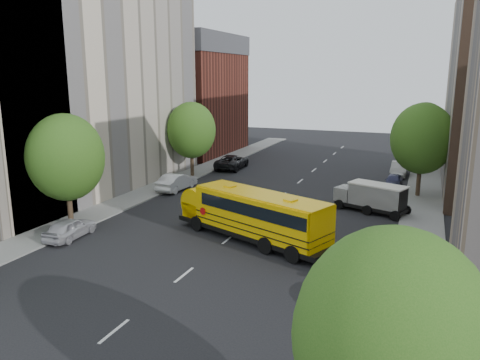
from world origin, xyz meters
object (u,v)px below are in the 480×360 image
Objects in this scene: street_tree_3 at (392,339)px; parked_car_1 at (177,182)px; street_tree_4 at (422,139)px; school_bus at (251,212)px; street_tree_1 at (66,157)px; parked_car_3 at (368,304)px; parked_car_4 at (394,181)px; parked_car_5 at (399,169)px; street_tree_5 at (424,128)px; parked_car_0 at (70,228)px; street_tree_2 at (191,130)px; safari_truck at (372,197)px; parked_car_2 at (232,162)px.

street_tree_3 reaches higher than parked_car_1.
parked_car_1 is at bearing -164.44° from street_tree_4.
street_tree_4 is 0.69× the size of school_bus.
street_tree_1 is 1.65× the size of parked_car_3.
parked_car_4 is 5.78m from parked_car_5.
street_tree_3 is 34.90m from parked_car_4.
parked_car_5 reaches higher than parked_car_4.
street_tree_1 reaches higher than street_tree_5.
street_tree_5 is (-0.00, 12.00, -0.37)m from street_tree_4.
street_tree_3 is 1.90× the size of parked_car_4.
street_tree_2 is at bearing -89.92° from parked_car_0.
street_tree_4 is 18.57m from school_bus.
street_tree_1 reaches higher than street_tree_2.
street_tree_3 is 26.14m from safari_truck.
street_tree_2 is at bearing -172.61° from parked_car_4.
parked_car_2 is at bearing 67.98° from street_tree_2.
parked_car_3 is 1.08× the size of parked_car_5.
street_tree_4 is (0.00, 32.00, 0.62)m from street_tree_3.
street_tree_2 is 1.03× the size of street_tree_5.
street_tree_4 is 12.01m from street_tree_5.
school_bus is 23.32m from parked_car_2.
parked_car_3 is at bearing -20.70° from school_bus.
parked_car_5 is at bearing 92.62° from parked_car_3.
street_tree_4 is 21.81m from parked_car_1.
parked_car_1 is at bearing 82.78° from parked_car_2.
street_tree_1 reaches higher than parked_car_5.
safari_truck is (6.44, 9.27, -0.62)m from school_bus.
safari_truck is at bearing -146.38° from parked_car_0.
street_tree_1 is 23.91m from parked_car_2.
parked_car_1 is (-20.60, -17.74, -3.92)m from street_tree_5.
street_tree_3 is at bearing -55.49° from street_tree_2.
parked_car_3 is (20.60, -5.02, -4.26)m from street_tree_1.
safari_truck reaches higher than parked_car_3.
street_tree_2 is 1.93× the size of parked_car_0.
street_tree_4 reaches higher than parked_car_2.
street_tree_4 is at bearing 90.00° from street_tree_3.
street_tree_4 is at bearing -90.00° from street_tree_5.
street_tree_1 is 1.98× the size of parked_car_0.
school_bus is at bearing -163.27° from parked_car_0.
parked_car_3 is at bearing -88.37° from parked_car_4.
street_tree_5 reaches higher than school_bus.
street_tree_2 is 25.06m from street_tree_5.
street_tree_3 is 0.88× the size of street_tree_4.
parked_car_3 is 31.42m from parked_car_5.
safari_truck is 17.42m from parked_car_1.
safari_truck is at bearing 31.97° from street_tree_1.
street_tree_5 is at bearing 60.67° from parked_car_5.
street_tree_4 is 1.08× the size of street_tree_5.
street_tree_5 is 35.28m from parked_car_3.
street_tree_2 is at bearing -73.61° from parked_car_1.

